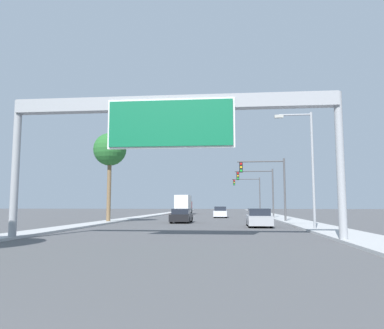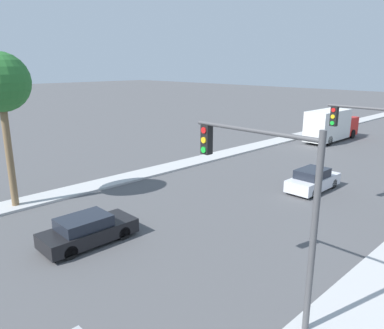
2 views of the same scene
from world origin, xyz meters
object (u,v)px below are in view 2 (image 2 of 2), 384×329
truck_box_primary (331,125)px  palm_tree_background (0,84)px  car_mid_center (88,230)px  car_near_right (313,180)px  traffic_light_near_intersection (272,190)px

truck_box_primary → palm_tree_background: bearing=-96.4°
car_mid_center → truck_box_primary: 31.42m
car_mid_center → car_near_right: (3.50, 14.61, 0.05)m
car_near_right → truck_box_primary: 18.05m
car_mid_center → truck_box_primary: bearing=96.4°
traffic_light_near_intersection → truck_box_primary: bearing=112.6°
car_near_right → truck_box_primary: truck_box_primary is taller
traffic_light_near_intersection → palm_tree_background: palm_tree_background is taller
truck_box_primary → palm_tree_background: 32.65m
palm_tree_background → car_near_right: bearing=55.5°
car_mid_center → traffic_light_near_intersection: 9.67m
car_mid_center → traffic_light_near_intersection: size_ratio=0.69×
car_near_right → traffic_light_near_intersection: bearing=-67.7°
car_mid_center → palm_tree_background: palm_tree_background is taller
car_mid_center → truck_box_primary: size_ratio=0.53×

